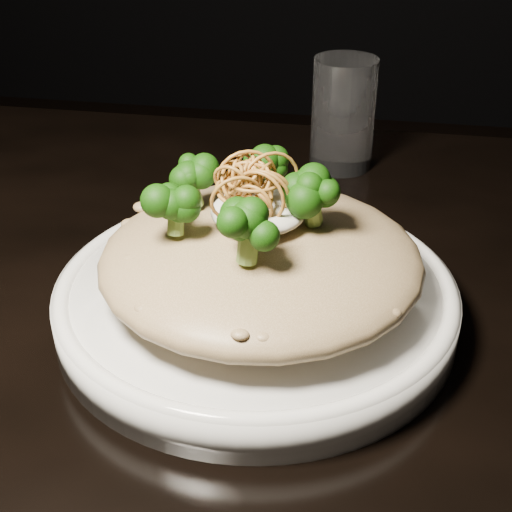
{
  "coord_description": "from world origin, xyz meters",
  "views": [
    {
      "loc": [
        0.07,
        -0.46,
        1.08
      ],
      "look_at": [
        -0.01,
        -0.02,
        0.81
      ],
      "focal_mm": 50.0,
      "sensor_mm": 36.0,
      "label": 1
    }
  ],
  "objects": [
    {
      "name": "risotto",
      "position": [
        -0.01,
        -0.02,
        0.81
      ],
      "size": [
        0.24,
        0.24,
        0.05
      ],
      "primitive_type": "ellipsoid",
      "color": "brown",
      "rests_on": "plate"
    },
    {
      "name": "drinking_glass",
      "position": [
        0.03,
        0.28,
        0.81
      ],
      "size": [
        0.08,
        0.08,
        0.12
      ],
      "primitive_type": "cylinder",
      "rotation": [
        0.0,
        0.0,
        -0.15
      ],
      "color": "white",
      "rests_on": "table"
    },
    {
      "name": "broccoli",
      "position": [
        -0.02,
        -0.02,
        0.86
      ],
      "size": [
        0.13,
        0.13,
        0.05
      ],
      "primitive_type": null,
      "color": "black",
      "rests_on": "risotto"
    },
    {
      "name": "plate",
      "position": [
        -0.01,
        -0.02,
        0.77
      ],
      "size": [
        0.3,
        0.3,
        0.03
      ],
      "primitive_type": "cylinder",
      "color": "silver",
      "rests_on": "table"
    },
    {
      "name": "shallots",
      "position": [
        -0.02,
        -0.02,
        0.87
      ],
      "size": [
        0.06,
        0.06,
        0.04
      ],
      "primitive_type": null,
      "color": "brown",
      "rests_on": "cheese"
    },
    {
      "name": "table",
      "position": [
        0.0,
        0.0,
        0.67
      ],
      "size": [
        1.1,
        0.8,
        0.75
      ],
      "color": "black",
      "rests_on": "ground"
    },
    {
      "name": "cheese",
      "position": [
        -0.01,
        -0.02,
        0.84
      ],
      "size": [
        0.07,
        0.07,
        0.02
      ],
      "primitive_type": "ellipsoid",
      "color": "silver",
      "rests_on": "risotto"
    }
  ]
}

